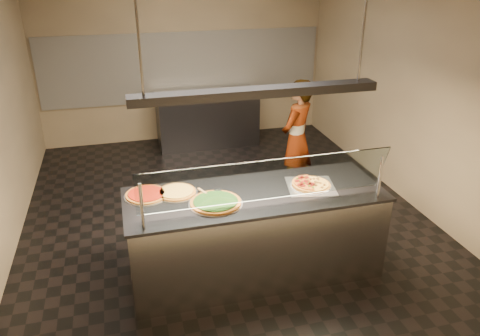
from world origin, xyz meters
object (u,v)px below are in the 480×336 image
object	(u,v)px
pizza_tomato	(146,194)
pizza_spatula	(208,192)
prep_table	(207,118)
worker	(297,139)
pizza_spinach	(216,202)
pizza_cheese	(177,192)
serving_counter	(255,233)
half_pizza_pepperoni	(302,184)
sneeze_guard	(267,181)
half_pizza_sausage	(319,183)
heat_lamp_housing	(257,92)
perforated_tray	(311,186)

from	to	relation	value
pizza_tomato	pizza_spatula	world-z (taller)	pizza_spatula
pizza_spatula	prep_table	bearing A→B (deg)	78.98
worker	pizza_spatula	bearing A→B (deg)	3.32
pizza_spinach	pizza_cheese	world-z (taller)	pizza_spinach
serving_counter	half_pizza_pepperoni	world-z (taller)	half_pizza_pepperoni
pizza_tomato	worker	xyz separation A→B (m)	(2.11, 1.37, -0.13)
pizza_cheese	pizza_spatula	xyz separation A→B (m)	(0.30, -0.11, 0.01)
sneeze_guard	prep_table	distance (m)	4.24
half_pizza_sausage	prep_table	world-z (taller)	half_pizza_sausage
prep_table	heat_lamp_housing	distance (m)	4.10
sneeze_guard	pizza_spatula	xyz separation A→B (m)	(-0.45, 0.44, -0.27)
pizza_cheese	pizza_spatula	world-z (taller)	pizza_spatula
sneeze_guard	pizza_spatula	bearing A→B (deg)	135.71
serving_counter	half_pizza_sausage	world-z (taller)	half_pizza_sausage
sneeze_guard	pizza_tomato	size ratio (longest dim) A/B	5.37
serving_counter	worker	size ratio (longest dim) A/B	1.58
half_pizza_pepperoni	worker	world-z (taller)	worker
pizza_cheese	prep_table	size ratio (longest dim) A/B	0.23
perforated_tray	pizza_tomato	xyz separation A→B (m)	(-1.63, 0.23, 0.01)
serving_counter	sneeze_guard	world-z (taller)	sneeze_guard
worker	pizza_tomato	bearing A→B (deg)	-8.29
prep_table	heat_lamp_housing	size ratio (longest dim) A/B	0.77
perforated_tray	pizza_cheese	size ratio (longest dim) A/B	1.34
pizza_spatula	half_pizza_pepperoni	bearing A→B (deg)	-5.96
half_pizza_pepperoni	worker	bearing A→B (deg)	70.33
serving_counter	pizza_cheese	bearing A→B (deg)	164.72
prep_table	pizza_tomato	bearing A→B (deg)	-110.11
sneeze_guard	half_pizza_pepperoni	size ratio (longest dim) A/B	5.56
half_pizza_pepperoni	heat_lamp_housing	world-z (taller)	heat_lamp_housing
half_pizza_pepperoni	half_pizza_sausage	world-z (taller)	half_pizza_pepperoni
pizza_cheese	heat_lamp_housing	size ratio (longest dim) A/B	0.18
pizza_spinach	heat_lamp_housing	xyz separation A→B (m)	(0.43, 0.11, 1.00)
heat_lamp_housing	pizza_spinach	bearing A→B (deg)	-165.61
half_pizza_pepperoni	half_pizza_sausage	xyz separation A→B (m)	(0.19, -0.00, -0.01)
half_pizza_sausage	pizza_spatula	bearing A→B (deg)	174.97
sneeze_guard	pizza_cheese	size ratio (longest dim) A/B	5.66
serving_counter	pizza_spatula	size ratio (longest dim) A/B	10.41
half_pizza_pepperoni	half_pizza_sausage	bearing A→B (deg)	-0.26
sneeze_guard	pizza_spatula	distance (m)	0.69
half_pizza_sausage	heat_lamp_housing	bearing A→B (deg)	179.92
pizza_tomato	pizza_spatula	xyz separation A→B (m)	(0.59, -0.13, 0.01)
pizza_spatula	sneeze_guard	bearing A→B (deg)	-44.29
pizza_spatula	pizza_spinach	bearing A→B (deg)	-82.24
serving_counter	sneeze_guard	distance (m)	0.83
perforated_tray	half_pizza_pepperoni	xyz separation A→B (m)	(-0.09, 0.00, 0.03)
sneeze_guard	heat_lamp_housing	size ratio (longest dim) A/B	1.01
serving_counter	sneeze_guard	xyz separation A→B (m)	(0.00, -0.34, 0.76)
pizza_spinach	pizza_spatula	xyz separation A→B (m)	(-0.03, 0.21, 0.01)
half_pizza_sausage	pizza_spinach	xyz separation A→B (m)	(-1.11, -0.11, -0.01)
perforated_tray	prep_table	size ratio (longest dim) A/B	0.31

